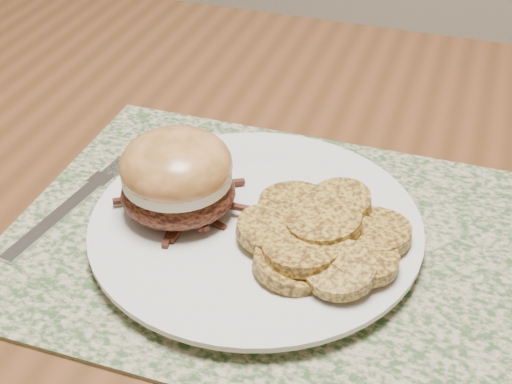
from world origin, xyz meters
TOP-DOWN VIEW (x-y plane):
  - dining_table at (0.00, 0.00)m, footprint 1.50×0.90m
  - placemat at (0.25, -0.02)m, footprint 0.45×0.33m
  - dinner_plate at (0.23, -0.02)m, footprint 0.26×0.26m
  - pork_sandwich at (0.16, -0.03)m, footprint 0.12×0.11m
  - roasted_potatoes at (0.29, -0.03)m, footprint 0.15×0.15m
  - fork at (0.06, -0.03)m, footprint 0.04×0.17m

SIDE VIEW (x-z plane):
  - dining_table at x=0.00m, z-range 0.30..1.05m
  - placemat at x=0.25m, z-range 0.75..0.75m
  - fork at x=0.06m, z-range 0.75..0.76m
  - dinner_plate at x=0.23m, z-range 0.75..0.77m
  - roasted_potatoes at x=0.29m, z-range 0.76..0.80m
  - pork_sandwich at x=0.16m, z-range 0.77..0.84m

